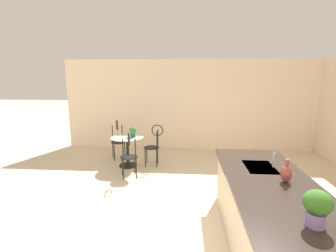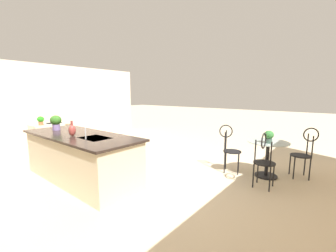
{
  "view_description": "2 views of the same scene",
  "coord_description": "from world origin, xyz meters",
  "px_view_note": "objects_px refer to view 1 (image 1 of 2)",
  "views": [
    {
      "loc": [
        3.11,
        -0.2,
        2.16
      ],
      "look_at": [
        -1.69,
        -0.57,
        1.2
      ],
      "focal_mm": 26.03,
      "sensor_mm": 36.0,
      "label": 1
    },
    {
      "loc": [
        -3.64,
        2.96,
        1.71
      ],
      "look_at": [
        -0.62,
        -0.78,
        0.98
      ],
      "focal_mm": 22.89,
      "sensor_mm": 36.0,
      "label": 2
    }
  ],
  "objects_px": {
    "chair_toward_desk": "(129,153)",
    "vase_on_counter": "(286,173)",
    "chair_by_island": "(154,143)",
    "potted_plant_counter_far": "(317,206)",
    "chair_near_window": "(118,138)",
    "potted_plant_on_table": "(133,131)",
    "bistro_table": "(128,149)"
  },
  "relations": [
    {
      "from": "chair_toward_desk",
      "to": "vase_on_counter",
      "type": "relative_size",
      "value": 3.62
    },
    {
      "from": "chair_by_island",
      "to": "potted_plant_counter_far",
      "type": "relative_size",
      "value": 3.24
    },
    {
      "from": "chair_by_island",
      "to": "potted_plant_on_table",
      "type": "height_order",
      "value": "chair_by_island"
    },
    {
      "from": "potted_plant_counter_far",
      "to": "vase_on_counter",
      "type": "relative_size",
      "value": 1.12
    },
    {
      "from": "chair_toward_desk",
      "to": "potted_plant_on_table",
      "type": "bearing_deg",
      "value": -174.43
    },
    {
      "from": "vase_on_counter",
      "to": "chair_toward_desk",
      "type": "bearing_deg",
      "value": -130.54
    },
    {
      "from": "chair_near_window",
      "to": "potted_plant_counter_far",
      "type": "xyz_separation_m",
      "value": [
        4.3,
        2.95,
        0.53
      ]
    },
    {
      "from": "chair_near_window",
      "to": "chair_by_island",
      "type": "distance_m",
      "value": 1.15
    },
    {
      "from": "chair_by_island",
      "to": "chair_toward_desk",
      "type": "xyz_separation_m",
      "value": [
        0.82,
        -0.43,
        0.0
      ]
    },
    {
      "from": "bistro_table",
      "to": "potted_plant_on_table",
      "type": "height_order",
      "value": "potted_plant_on_table"
    },
    {
      "from": "vase_on_counter",
      "to": "potted_plant_counter_far",
      "type": "bearing_deg",
      "value": -6.5
    },
    {
      "from": "chair_near_window",
      "to": "potted_plant_on_table",
      "type": "distance_m",
      "value": 0.83
    },
    {
      "from": "potted_plant_counter_far",
      "to": "vase_on_counter",
      "type": "xyz_separation_m",
      "value": [
        -0.9,
        0.1,
        -0.07
      ]
    },
    {
      "from": "chair_near_window",
      "to": "potted_plant_on_table",
      "type": "relative_size",
      "value": 4.18
    },
    {
      "from": "potted_plant_counter_far",
      "to": "vase_on_counter",
      "type": "distance_m",
      "value": 0.91
    },
    {
      "from": "chair_toward_desk",
      "to": "bistro_table",
      "type": "bearing_deg",
      "value": -163.89
    },
    {
      "from": "chair_by_island",
      "to": "vase_on_counter",
      "type": "xyz_separation_m",
      "value": [
        2.9,
        2.01,
        0.46
      ]
    },
    {
      "from": "chair_toward_desk",
      "to": "vase_on_counter",
      "type": "distance_m",
      "value": 3.24
    },
    {
      "from": "potted_plant_counter_far",
      "to": "chair_by_island",
      "type": "bearing_deg",
      "value": -153.38
    },
    {
      "from": "chair_by_island",
      "to": "potted_plant_counter_far",
      "type": "bearing_deg",
      "value": 26.62
    },
    {
      "from": "chair_near_window",
      "to": "potted_plant_on_table",
      "type": "bearing_deg",
      "value": 44.22
    },
    {
      "from": "potted_plant_on_table",
      "to": "vase_on_counter",
      "type": "bearing_deg",
      "value": 41.42
    },
    {
      "from": "chair_near_window",
      "to": "chair_by_island",
      "type": "relative_size",
      "value": 1.0
    },
    {
      "from": "chair_toward_desk",
      "to": "vase_on_counter",
      "type": "height_order",
      "value": "vase_on_counter"
    },
    {
      "from": "chair_by_island",
      "to": "potted_plant_counter_far",
      "type": "height_order",
      "value": "potted_plant_counter_far"
    },
    {
      "from": "chair_near_window",
      "to": "chair_by_island",
      "type": "height_order",
      "value": "same"
    },
    {
      "from": "chair_toward_desk",
      "to": "potted_plant_counter_far",
      "type": "xyz_separation_m",
      "value": [
        2.98,
        2.33,
        0.53
      ]
    },
    {
      "from": "vase_on_counter",
      "to": "chair_near_window",
      "type": "bearing_deg",
      "value": -138.1
    },
    {
      "from": "chair_near_window",
      "to": "vase_on_counter",
      "type": "xyz_separation_m",
      "value": [
        3.4,
        3.05,
        0.46
      ]
    },
    {
      "from": "chair_toward_desk",
      "to": "chair_by_island",
      "type": "bearing_deg",
      "value": 152.59
    },
    {
      "from": "potted_plant_counter_far",
      "to": "chair_near_window",
      "type": "bearing_deg",
      "value": -145.57
    },
    {
      "from": "chair_toward_desk",
      "to": "potted_plant_counter_far",
      "type": "bearing_deg",
      "value": 38.03
    }
  ]
}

